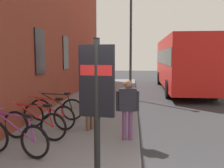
# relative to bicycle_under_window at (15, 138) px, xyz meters

# --- Properties ---
(ground) EXTENTS (60.00, 60.00, 0.00)m
(ground) POSITION_rel_bicycle_under_window_xyz_m (4.27, -3.69, -0.51)
(ground) COLOR #2D2D30
(sidewalk_pavement) EXTENTS (24.00, 3.50, 0.12)m
(sidewalk_pavement) POSITION_rel_bicycle_under_window_xyz_m (6.27, -0.94, -0.45)
(sidewalk_pavement) COLOR slate
(sidewalk_pavement) RESTS_ON ground
(station_facade) EXTENTS (22.00, 0.65, 7.22)m
(station_facade) POSITION_rel_bicycle_under_window_xyz_m (7.26, 1.11, 3.10)
(station_facade) COLOR brown
(station_facade) RESTS_ON ground
(bicycle_under_window) EXTENTS (0.65, 1.71, 0.97)m
(bicycle_under_window) POSITION_rel_bicycle_under_window_xyz_m (0.00, 0.00, 0.00)
(bicycle_under_window) COLOR black
(bicycle_under_window) RESTS_ON sidewalk_pavement
(bicycle_far_end) EXTENTS (0.48, 1.76, 0.97)m
(bicycle_far_end) POSITION_rel_bicycle_under_window_xyz_m (1.05, -0.02, 0.00)
(bicycle_far_end) COLOR black
(bicycle_far_end) RESTS_ON sidewalk_pavement
(bicycle_leaning_wall) EXTENTS (0.63, 1.72, 0.97)m
(bicycle_leaning_wall) POSITION_rel_bicycle_under_window_xyz_m (2.06, -0.06, 0.00)
(bicycle_leaning_wall) COLOR black
(bicycle_leaning_wall) RESTS_ON sidewalk_pavement
(bicycle_mid_rack) EXTENTS (0.48, 1.76, 0.97)m
(bicycle_mid_rack) POSITION_rel_bicycle_under_window_xyz_m (3.02, 0.00, 0.00)
(bicycle_mid_rack) COLOR black
(bicycle_mid_rack) RESTS_ON sidewalk_pavement
(transit_info_sign) EXTENTS (0.16, 0.56, 2.40)m
(transit_info_sign) POSITION_rel_bicycle_under_window_xyz_m (-1.28, -1.96, 1.21)
(transit_info_sign) COLOR black
(transit_info_sign) RESTS_ON sidewalk_pavement
(city_bus) EXTENTS (10.57, 2.89, 3.35)m
(city_bus) POSITION_rel_bicycle_under_window_xyz_m (11.87, -5.69, 1.41)
(city_bus) COLOR red
(city_bus) RESTS_ON ground
(pedestrian_by_facade) EXTENTS (0.25, 0.59, 1.54)m
(pedestrian_by_facade) POSITION_rel_bicycle_under_window_xyz_m (1.23, -2.38, 0.55)
(pedestrian_by_facade) COLOR #723F72
(pedestrian_by_facade) RESTS_ON sidewalk_pavement
(pedestrian_near_bus) EXTENTS (0.56, 0.49, 1.73)m
(pedestrian_near_bus) POSITION_rel_bicycle_under_window_xyz_m (2.04, -1.28, 0.67)
(pedestrian_near_bus) COLOR brown
(pedestrian_near_bus) RESTS_ON sidewalk_pavement
(pedestrian_crossing_street) EXTENTS (0.49, 0.47, 1.58)m
(pedestrian_crossing_street) POSITION_rel_bicycle_under_window_xyz_m (5.44, -0.45, 0.57)
(pedestrian_crossing_street) COLOR #26262D
(pedestrian_crossing_street) RESTS_ON sidewalk_pavement
(street_lamp) EXTENTS (0.28, 0.28, 5.45)m
(street_lamp) POSITION_rel_bicycle_under_window_xyz_m (8.05, -2.39, 2.82)
(street_lamp) COLOR #333338
(street_lamp) RESTS_ON sidewalk_pavement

